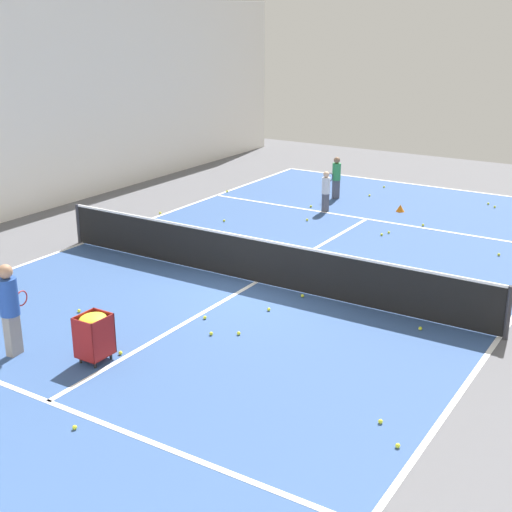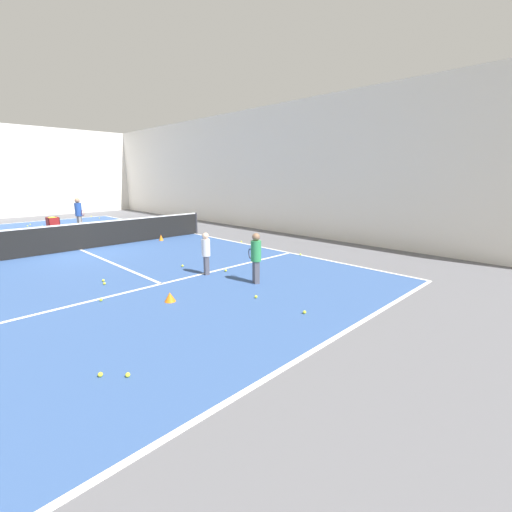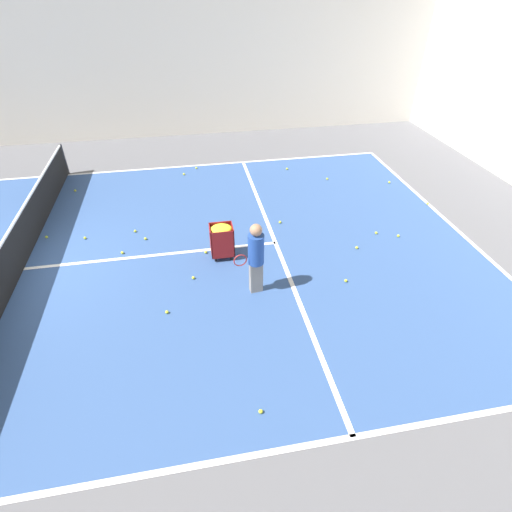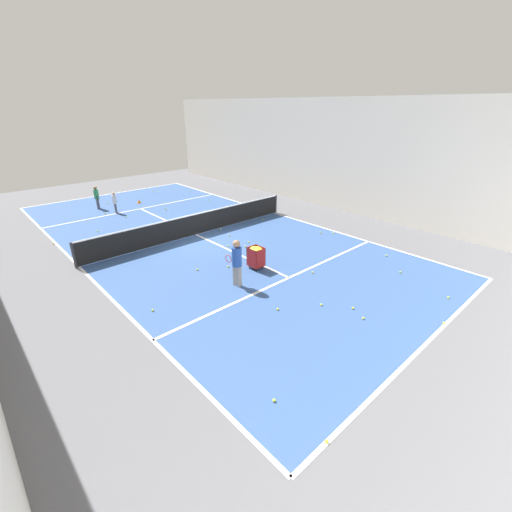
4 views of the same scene
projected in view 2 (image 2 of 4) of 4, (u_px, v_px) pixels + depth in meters
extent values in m
plane|color=#5B5B60|center=(81.00, 250.00, 13.13)|extent=(32.48, 32.48, 0.00)
cube|color=#335189|center=(81.00, 250.00, 13.13)|extent=(10.57, 21.85, 0.00)
cube|color=white|center=(316.00, 349.00, 5.60)|extent=(10.57, 0.10, 0.00)
cube|color=white|center=(17.00, 223.00, 20.65)|extent=(10.57, 0.10, 0.00)
cube|color=white|center=(195.00, 234.00, 16.76)|extent=(0.10, 21.85, 0.00)
cube|color=white|center=(161.00, 284.00, 8.99)|extent=(10.57, 0.10, 0.00)
cube|color=white|center=(39.00, 232.00, 17.27)|extent=(10.57, 0.10, 0.00)
cube|color=white|center=(81.00, 250.00, 13.13)|extent=(0.10, 12.02, 0.00)
cube|color=silver|center=(245.00, 171.00, 18.40)|extent=(0.15, 28.78, 6.09)
cylinder|color=#2D2D33|center=(196.00, 223.00, 16.71)|extent=(0.10, 0.10, 1.03)
cube|color=black|center=(79.00, 237.00, 13.01)|extent=(10.67, 0.03, 0.96)
cube|color=white|center=(78.00, 224.00, 12.90)|extent=(10.67, 0.04, 0.05)
cube|color=#4C4C56|center=(256.00, 272.00, 9.01)|extent=(0.21, 0.25, 0.60)
cylinder|color=#2D8C4C|center=(256.00, 251.00, 8.88)|extent=(0.36, 0.36, 0.54)
sphere|color=#846047|center=(256.00, 237.00, 8.79)|extent=(0.20, 0.20, 0.20)
torus|color=black|center=(250.00, 254.00, 9.18)|extent=(0.14, 0.27, 0.28)
cube|color=gray|center=(80.00, 223.00, 17.80)|extent=(0.19, 0.28, 0.75)
cylinder|color=#234799|center=(78.00, 209.00, 17.63)|extent=(0.37, 0.37, 0.67)
sphere|color=#A87A5B|center=(77.00, 200.00, 17.53)|extent=(0.25, 0.25, 0.25)
torus|color=#B22D2D|center=(83.00, 213.00, 17.50)|extent=(0.06, 0.28, 0.28)
cube|color=#4C4C56|center=(206.00, 265.00, 9.81)|extent=(0.18, 0.22, 0.55)
cylinder|color=silver|center=(206.00, 248.00, 9.69)|extent=(0.31, 0.31, 0.49)
sphere|color=beige|center=(205.00, 236.00, 9.61)|extent=(0.18, 0.18, 0.18)
cube|color=maroon|center=(54.00, 232.00, 16.51)|extent=(0.47, 0.54, 0.02)
cube|color=maroon|center=(55.00, 225.00, 16.25)|extent=(0.47, 0.02, 0.72)
cube|color=maroon|center=(52.00, 224.00, 16.61)|extent=(0.47, 0.02, 0.72)
cube|color=maroon|center=(48.00, 225.00, 16.28)|extent=(0.02, 0.54, 0.72)
cube|color=maroon|center=(58.00, 224.00, 16.59)|extent=(0.02, 0.54, 0.72)
ellipsoid|color=yellow|center=(52.00, 219.00, 16.37)|extent=(0.43, 0.50, 0.16)
cylinder|color=black|center=(52.00, 234.00, 16.28)|extent=(0.05, 0.05, 0.13)
cylinder|color=black|center=(59.00, 233.00, 16.51)|extent=(0.05, 0.05, 0.13)
cylinder|color=black|center=(49.00, 233.00, 16.55)|extent=(0.05, 0.05, 0.13)
cylinder|color=black|center=(57.00, 232.00, 16.77)|extent=(0.05, 0.05, 0.13)
cone|color=orange|center=(161.00, 238.00, 15.01)|extent=(0.20, 0.20, 0.25)
cone|color=orange|center=(170.00, 297.00, 7.72)|extent=(0.25, 0.25, 0.21)
sphere|color=yellow|center=(241.00, 242.00, 14.59)|extent=(0.07, 0.07, 0.07)
sphere|color=yellow|center=(76.00, 234.00, 16.53)|extent=(0.07, 0.07, 0.07)
sphere|color=yellow|center=(103.00, 280.00, 9.18)|extent=(0.07, 0.07, 0.07)
sphere|color=yellow|center=(30.00, 225.00, 19.68)|extent=(0.07, 0.07, 0.07)
sphere|color=yellow|center=(226.00, 270.00, 10.14)|extent=(0.07, 0.07, 0.07)
sphere|color=yellow|center=(27.00, 226.00, 19.17)|extent=(0.07, 0.07, 0.07)
sphere|color=yellow|center=(99.00, 218.00, 22.73)|extent=(0.07, 0.07, 0.07)
sphere|color=yellow|center=(102.00, 233.00, 16.82)|extent=(0.07, 0.07, 0.07)
sphere|color=yellow|center=(42.00, 226.00, 19.02)|extent=(0.07, 0.07, 0.07)
sphere|color=yellow|center=(100.00, 375.00, 4.83)|extent=(0.07, 0.07, 0.07)
sphere|color=yellow|center=(52.00, 235.00, 16.13)|extent=(0.07, 0.07, 0.07)
sphere|color=yellow|center=(137.00, 225.00, 19.56)|extent=(0.07, 0.07, 0.07)
sphere|color=yellow|center=(39.00, 242.00, 14.50)|extent=(0.07, 0.07, 0.07)
sphere|color=yellow|center=(70.00, 225.00, 19.33)|extent=(0.07, 0.07, 0.07)
sphere|color=yellow|center=(41.00, 253.00, 12.39)|extent=(0.07, 0.07, 0.07)
sphere|color=yellow|center=(57.00, 242.00, 14.50)|extent=(0.07, 0.07, 0.07)
sphere|color=yellow|center=(305.00, 312.00, 7.05)|extent=(0.07, 0.07, 0.07)
sphere|color=yellow|center=(16.00, 233.00, 16.86)|extent=(0.07, 0.07, 0.07)
sphere|color=yellow|center=(101.00, 300.00, 7.75)|extent=(0.07, 0.07, 0.07)
sphere|color=yellow|center=(91.00, 216.00, 23.61)|extent=(0.07, 0.07, 0.07)
sphere|color=yellow|center=(182.00, 266.00, 10.67)|extent=(0.07, 0.07, 0.07)
sphere|color=yellow|center=(104.00, 283.00, 8.92)|extent=(0.07, 0.07, 0.07)
sphere|color=yellow|center=(29.00, 244.00, 14.01)|extent=(0.07, 0.07, 0.07)
sphere|color=yellow|center=(41.00, 248.00, 13.22)|extent=(0.07, 0.07, 0.07)
sphere|color=yellow|center=(256.00, 297.00, 7.94)|extent=(0.07, 0.07, 0.07)
sphere|color=yellow|center=(300.00, 254.00, 12.22)|extent=(0.07, 0.07, 0.07)
sphere|color=yellow|center=(207.00, 250.00, 12.94)|extent=(0.07, 0.07, 0.07)
sphere|color=yellow|center=(128.00, 375.00, 4.83)|extent=(0.07, 0.07, 0.07)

